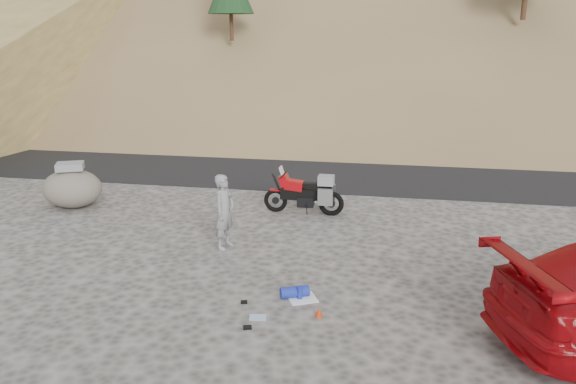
% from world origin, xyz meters
% --- Properties ---
extents(ground, '(140.00, 140.00, 0.00)m').
position_xyz_m(ground, '(0.00, 0.00, 0.00)').
color(ground, '#413F3C').
rests_on(ground, ground).
extents(road, '(120.00, 7.00, 0.05)m').
position_xyz_m(road, '(0.00, 9.00, 0.00)').
color(road, black).
rests_on(road, ground).
extents(motorcycle, '(2.11, 0.61, 1.26)m').
position_xyz_m(motorcycle, '(0.91, 3.58, 0.54)').
color(motorcycle, black).
rests_on(motorcycle, ground).
extents(man, '(0.54, 0.69, 1.65)m').
position_xyz_m(man, '(-0.49, 0.89, 0.00)').
color(man, gray).
rests_on(man, ground).
extents(boulder, '(1.84, 1.66, 1.21)m').
position_xyz_m(boulder, '(-5.39, 3.02, 0.53)').
color(boulder, '#58544C').
rests_on(boulder, ground).
extents(gear_white_cloth, '(0.63, 0.61, 0.02)m').
position_xyz_m(gear_white_cloth, '(1.57, -1.24, 0.01)').
color(gear_white_cloth, white).
rests_on(gear_white_cloth, ground).
extents(gear_blue_mat, '(0.55, 0.40, 0.21)m').
position_xyz_m(gear_blue_mat, '(1.42, -1.20, 0.10)').
color(gear_blue_mat, '#192996').
rests_on(gear_blue_mat, ground).
extents(gear_bottle, '(0.11, 0.11, 0.25)m').
position_xyz_m(gear_bottle, '(1.53, -1.26, 0.12)').
color(gear_bottle, '#192996').
rests_on(gear_bottle, ground).
extents(gear_funnel, '(0.17, 0.17, 0.17)m').
position_xyz_m(gear_funnel, '(1.94, -1.83, 0.08)').
color(gear_funnel, '#BD300C').
rests_on(gear_funnel, ground).
extents(gear_glove_a, '(0.16, 0.13, 0.04)m').
position_xyz_m(gear_glove_a, '(0.87, -2.43, 0.02)').
color(gear_glove_a, black).
rests_on(gear_glove_a, ground).
extents(gear_glove_b, '(0.13, 0.11, 0.04)m').
position_xyz_m(gear_glove_b, '(0.59, -1.59, 0.02)').
color(gear_glove_b, black).
rests_on(gear_glove_b, ground).
extents(gear_blue_cloth, '(0.31, 0.25, 0.01)m').
position_xyz_m(gear_blue_cloth, '(0.95, -2.05, 0.01)').
color(gear_blue_cloth, '#8BAFD8').
rests_on(gear_blue_cloth, ground).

